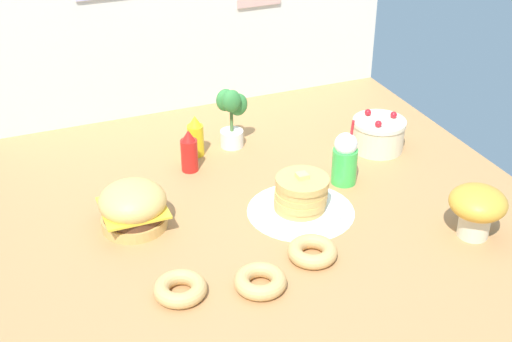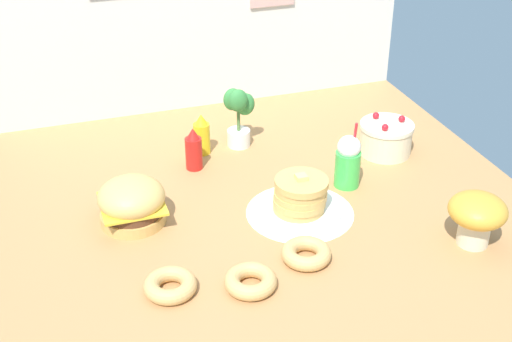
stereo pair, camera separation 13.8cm
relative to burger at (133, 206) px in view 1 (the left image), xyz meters
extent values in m
cube|color=#B27F4C|center=(0.49, -0.13, -0.09)|extent=(1.99, 2.08, 0.02)
cube|color=silver|center=(0.49, 0.90, 0.40)|extent=(1.99, 0.03, 0.96)
cylinder|color=white|center=(0.59, -0.14, -0.08)|extent=(0.40, 0.40, 0.00)
cylinder|color=#DBA859|center=(0.00, 0.00, -0.06)|extent=(0.24, 0.24, 0.04)
cylinder|color=#59331E|center=(0.00, 0.00, -0.03)|extent=(0.22, 0.22, 0.03)
cube|color=yellow|center=(0.00, 0.00, -0.01)|extent=(0.22, 0.22, 0.01)
ellipsoid|color=#E5B260|center=(0.00, 0.00, 0.02)|extent=(0.24, 0.24, 0.14)
cylinder|color=white|center=(0.59, -0.14, -0.07)|extent=(0.31, 0.31, 0.01)
cylinder|color=#E0AD5B|center=(0.58, -0.14, -0.05)|extent=(0.19, 0.19, 0.03)
cylinder|color=#E0AD5B|center=(0.59, -0.14, -0.03)|extent=(0.19, 0.19, 0.03)
cylinder|color=#E0AD5B|center=(0.59, -0.14, 0.00)|extent=(0.20, 0.20, 0.03)
cylinder|color=#E0AD5B|center=(0.59, -0.14, 0.02)|extent=(0.19, 0.19, 0.03)
cylinder|color=#E0AD5B|center=(0.59, -0.14, 0.05)|extent=(0.20, 0.20, 0.03)
cube|color=#F7E072|center=(0.59, -0.14, 0.07)|extent=(0.04, 0.04, 0.02)
cylinder|color=beige|center=(1.10, 0.18, -0.02)|extent=(0.22, 0.22, 0.12)
cylinder|color=#F4EACC|center=(1.10, 0.18, 0.04)|extent=(0.23, 0.23, 0.02)
sphere|color=red|center=(1.17, 0.18, 0.07)|extent=(0.03, 0.03, 0.03)
sphere|color=red|center=(1.08, 0.24, 0.07)|extent=(0.03, 0.03, 0.03)
sphere|color=red|center=(1.07, 0.13, 0.07)|extent=(0.03, 0.03, 0.03)
cylinder|color=red|center=(0.30, 0.31, -0.01)|extent=(0.07, 0.07, 0.14)
cone|color=red|center=(0.30, 0.31, 0.08)|extent=(0.05, 0.05, 0.05)
cylinder|color=yellow|center=(0.37, 0.42, -0.01)|extent=(0.07, 0.07, 0.14)
cone|color=yellow|center=(0.37, 0.42, 0.08)|extent=(0.05, 0.05, 0.05)
cylinder|color=green|center=(0.84, -0.01, -0.01)|extent=(0.10, 0.10, 0.14)
sphere|color=white|center=(0.84, -0.01, 0.09)|extent=(0.09, 0.09, 0.09)
cylinder|color=red|center=(0.86, -0.01, 0.12)|extent=(0.01, 0.03, 0.14)
torus|color=tan|center=(0.04, -0.43, -0.06)|extent=(0.17, 0.17, 0.05)
torus|color=brown|center=(0.04, -0.43, -0.05)|extent=(0.16, 0.16, 0.04)
torus|color=tan|center=(0.29, -0.49, -0.06)|extent=(0.17, 0.17, 0.05)
torus|color=#8CCC8C|center=(0.29, -0.49, -0.05)|extent=(0.16, 0.16, 0.04)
torus|color=tan|center=(0.51, -0.41, -0.06)|extent=(0.17, 0.17, 0.05)
torus|color=#F2E5C6|center=(0.51, -0.41, -0.05)|extent=(0.16, 0.16, 0.04)
cylinder|color=white|center=(0.53, 0.44, -0.05)|extent=(0.10, 0.10, 0.07)
cylinder|color=#4C7238|center=(0.53, 0.44, 0.05)|extent=(0.01, 0.01, 0.13)
ellipsoid|color=#38843D|center=(0.57, 0.44, 0.11)|extent=(0.08, 0.05, 0.10)
ellipsoid|color=#38843D|center=(0.52, 0.47, 0.13)|extent=(0.08, 0.05, 0.10)
ellipsoid|color=#38843D|center=(0.53, 0.41, 0.14)|extent=(0.08, 0.05, 0.10)
cylinder|color=beige|center=(1.08, -0.50, -0.04)|extent=(0.11, 0.11, 0.09)
ellipsoid|color=gold|center=(1.08, -0.50, 0.05)|extent=(0.20, 0.20, 0.11)
camera|label=1|loc=(-0.37, -2.07, 1.34)|focal=48.96mm
camera|label=2|loc=(-0.24, -2.12, 1.34)|focal=48.96mm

